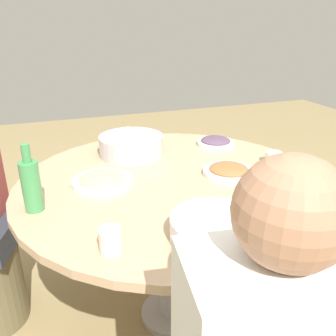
{
  "coord_description": "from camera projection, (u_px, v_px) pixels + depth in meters",
  "views": [
    {
      "loc": [
        -0.47,
        -1.27,
        1.37
      ],
      "look_at": [
        -0.03,
        -0.03,
        0.81
      ],
      "focal_mm": 38.08,
      "sensor_mm": 36.0,
      "label": 1
    }
  ],
  "objects": [
    {
      "name": "dish_noodles",
      "position": [
        102.0,
        180.0,
        1.44
      ],
      "size": [
        0.24,
        0.24,
        0.04
      ],
      "color": "white",
      "rests_on": "round_dining_table"
    },
    {
      "name": "soup_bowl",
      "position": [
        215.0,
        229.0,
        1.07
      ],
      "size": [
        0.28,
        0.3,
        0.07
      ],
      "color": "silver",
      "rests_on": "round_dining_table"
    },
    {
      "name": "ground",
      "position": [
        172.0,
        315.0,
        1.78
      ],
      "size": [
        8.0,
        8.0,
        0.0
      ],
      "primitive_type": "plane",
      "color": "#8D7950"
    },
    {
      "name": "rice_bowl",
      "position": [
        131.0,
        145.0,
        1.75
      ],
      "size": [
        0.31,
        0.31,
        0.1
      ],
      "color": "#B2B5BA",
      "rests_on": "round_dining_table"
    },
    {
      "name": "tea_cup_near",
      "position": [
        274.0,
        158.0,
        1.64
      ],
      "size": [
        0.08,
        0.08,
        0.05
      ],
      "primitive_type": "cylinder",
      "color": "silver",
      "rests_on": "round_dining_table"
    },
    {
      "name": "tea_cup_far",
      "position": [
        111.0,
        240.0,
        1.02
      ],
      "size": [
        0.07,
        0.07,
        0.07
      ],
      "primitive_type": "cylinder",
      "color": "silver",
      "rests_on": "round_dining_table"
    },
    {
      "name": "green_bottle",
      "position": [
        31.0,
        184.0,
        1.21
      ],
      "size": [
        0.06,
        0.06,
        0.24
      ],
      "color": "#3F8B4F",
      "rests_on": "round_dining_table"
    },
    {
      "name": "round_dining_table",
      "position": [
        172.0,
        200.0,
        1.53
      ],
      "size": [
        1.29,
        1.29,
        0.74
      ],
      "color": "#99999E",
      "rests_on": "ground"
    },
    {
      "name": "dish_eggplant",
      "position": [
        216.0,
        142.0,
        1.89
      ],
      "size": [
        0.19,
        0.19,
        0.04
      ],
      "color": "white",
      "rests_on": "round_dining_table"
    },
    {
      "name": "dish_tofu_braise",
      "position": [
        229.0,
        171.0,
        1.53
      ],
      "size": [
        0.22,
        0.22,
        0.04
      ],
      "color": "silver",
      "rests_on": "round_dining_table"
    }
  ]
}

